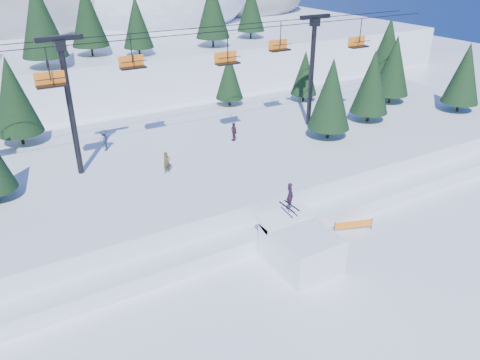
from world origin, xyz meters
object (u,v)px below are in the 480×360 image
jump_kicker (300,246)px  banner_near (353,225)px  banner_far (346,202)px  chairlift (199,69)px

jump_kicker → banner_near: jump_kicker is taller
banner_far → chairlift: bearing=120.1°
jump_kicker → banner_far: size_ratio=1.78×
jump_kicker → banner_far: (7.30, 3.86, -0.78)m
chairlift → banner_near: (4.88, -14.12, -8.78)m
chairlift → banner_far: chairlift is taller
jump_kicker → chairlift: size_ratio=0.11×
banner_far → banner_near: bearing=-122.2°
chairlift → banner_near: size_ratio=16.98×
chairlift → banner_near: chairlift is taller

